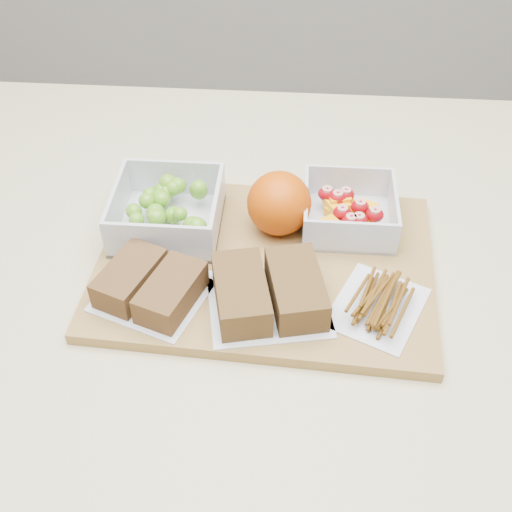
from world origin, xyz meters
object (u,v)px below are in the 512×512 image
object	(u,v)px
fruit_container	(348,212)
orange	(279,203)
grape_container	(169,210)
sandwich_bag_left	(150,286)
pretzel_bag	(378,301)
cutting_board	(265,265)
sandwich_bag_center	(269,292)

from	to	relation	value
fruit_container	orange	bearing A→B (deg)	-170.27
grape_container	sandwich_bag_left	world-z (taller)	grape_container
pretzel_bag	sandwich_bag_left	bearing A→B (deg)	-179.72
grape_container	orange	size ratio (longest dim) A/B	1.64
sandwich_bag_left	orange	bearing A→B (deg)	43.07
cutting_board	sandwich_bag_center	world-z (taller)	sandwich_bag_center
pretzel_bag	orange	bearing A→B (deg)	132.53
orange	sandwich_bag_center	world-z (taller)	orange
grape_container	sandwich_bag_center	size ratio (longest dim) A/B	0.86
orange	cutting_board	bearing A→B (deg)	-102.19
cutting_board	pretzel_bag	bearing A→B (deg)	-24.38
cutting_board	orange	distance (m)	0.08
cutting_board	pretzel_bag	world-z (taller)	pretzel_bag
sandwich_bag_left	grape_container	bearing A→B (deg)	90.09
fruit_container	sandwich_bag_left	size ratio (longest dim) A/B	0.80
sandwich_bag_left	sandwich_bag_center	bearing A→B (deg)	-0.75
orange	sandwich_bag_left	distance (m)	0.20
grape_container	fruit_container	bearing A→B (deg)	4.81
grape_container	fruit_container	xyz separation A→B (m)	(0.24, 0.02, -0.01)
orange	sandwich_bag_left	world-z (taller)	orange
fruit_container	sandwich_bag_center	bearing A→B (deg)	-122.37
fruit_container	sandwich_bag_center	size ratio (longest dim) A/B	0.75
grape_container	sandwich_bag_left	bearing A→B (deg)	-89.91
fruit_container	pretzel_bag	size ratio (longest dim) A/B	0.83
grape_container	sandwich_bag_left	size ratio (longest dim) A/B	0.91
grape_container	orange	world-z (taller)	orange
cutting_board	sandwich_bag_left	distance (m)	0.15
orange	fruit_container	bearing A→B (deg)	9.73
cutting_board	grape_container	xyz separation A→B (m)	(-0.13, 0.06, 0.03)
cutting_board	sandwich_bag_center	xyz separation A→B (m)	(0.01, -0.07, 0.03)
sandwich_bag_left	pretzel_bag	size ratio (longest dim) A/B	1.04
grape_container	sandwich_bag_center	xyz separation A→B (m)	(0.14, -0.13, -0.00)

